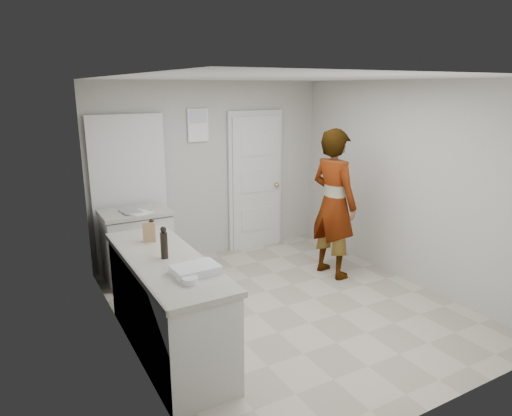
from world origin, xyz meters
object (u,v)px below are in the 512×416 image
person (334,204)px  egg_bowl (190,280)px  spice_jar (149,237)px  oil_cruet_a (152,230)px  baking_dish (196,270)px  cake_mix_box (149,232)px  oil_cruet_b (164,243)px

person → egg_bowl: size_ratio=14.94×
spice_jar → oil_cruet_a: size_ratio=0.32×
baking_dish → cake_mix_box: bearing=95.6°
person → cake_mix_box: (-2.46, -0.18, 0.06)m
cake_mix_box → baking_dish: (0.09, -0.97, -0.07)m
cake_mix_box → oil_cruet_b: bearing=-69.9°
cake_mix_box → egg_bowl: bearing=-69.0°
egg_bowl → oil_cruet_b: bearing=89.6°
baking_dish → egg_bowl: (-0.12, -0.17, -0.01)m
person → cake_mix_box: person is taller
spice_jar → oil_cruet_a: oil_cruet_a is taller
oil_cruet_b → baking_dish: size_ratio=0.78×
cake_mix_box → spice_jar: cake_mix_box is taller
egg_bowl → person: bearing=28.0°
cake_mix_box → baking_dish: 0.98m
person → oil_cruet_b: (-2.48, -0.69, 0.11)m
oil_cruet_b → cake_mix_box: bearing=88.1°
baking_dish → egg_bowl: size_ratio=2.97×
oil_cruet_a → egg_bowl: oil_cruet_a is taller
spice_jar → oil_cruet_b: oil_cruet_b is taller
person → egg_bowl: person is taller
oil_cruet_a → baking_dish: 0.98m
oil_cruet_a → baking_dish: bearing=-86.2°
oil_cruet_b → baking_dish: bearing=-76.3°
cake_mix_box → oil_cruet_a: 0.03m
person → baking_dish: size_ratio=5.02×
person → baking_dish: person is taller
cake_mix_box → spice_jar: (-0.00, 0.03, -0.06)m
oil_cruet_b → baking_dish: (0.11, -0.46, -0.11)m
egg_bowl → cake_mix_box: bearing=88.9°
cake_mix_box → oil_cruet_a: size_ratio=0.86×
cake_mix_box → person: bearing=26.3°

